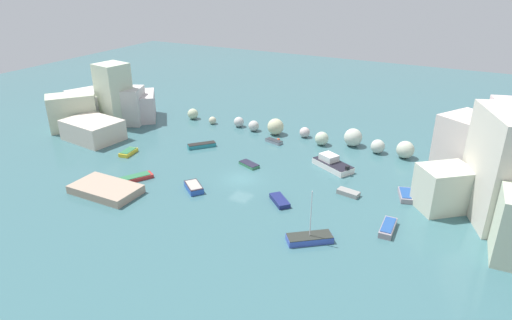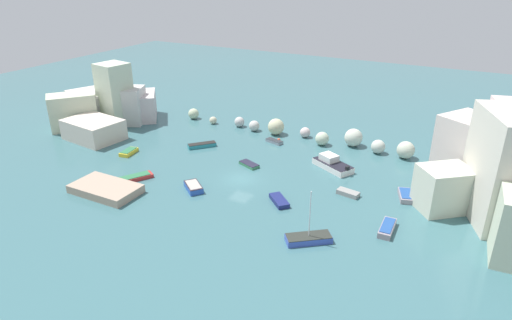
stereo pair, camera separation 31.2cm
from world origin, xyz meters
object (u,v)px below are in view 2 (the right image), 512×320
at_px(moored_boat_7, 129,152).
at_px(moored_boat_11, 332,164).
at_px(moored_boat_1, 249,164).
at_px(moored_boat_2, 309,238).
at_px(stone_dock, 106,189).
at_px(moored_boat_4, 348,193).
at_px(moored_boat_3, 202,145).
at_px(moored_boat_9, 406,196).
at_px(moored_boat_0, 135,178).
at_px(moored_boat_6, 193,187).
at_px(moored_boat_8, 274,141).
at_px(moored_boat_10, 387,228).
at_px(moored_boat_5, 279,201).
at_px(channel_buoy, 279,140).

distance_m(moored_boat_7, moored_boat_11, 28.15).
xyz_separation_m(moored_boat_1, moored_boat_2, (13.43, -12.65, 0.16)).
bearing_deg(moored_boat_2, stone_dock, 146.39).
relative_size(moored_boat_2, moored_boat_4, 2.03).
height_order(moored_boat_3, moored_boat_9, moored_boat_9).
height_order(moored_boat_0, moored_boat_6, moored_boat_6).
distance_m(moored_boat_1, moored_boat_8, 9.06).
relative_size(stone_dock, moored_boat_10, 2.20).
relative_size(moored_boat_4, moored_boat_7, 0.89).
height_order(moored_boat_6, moored_boat_7, moored_boat_6).
relative_size(moored_boat_0, moored_boat_8, 1.58).
relative_size(moored_boat_7, moored_boat_11, 0.50).
relative_size(moored_boat_1, moored_boat_3, 0.82).
xyz_separation_m(stone_dock, moored_boat_5, (18.87, 7.26, -0.22)).
relative_size(stone_dock, moored_boat_8, 2.74).
xyz_separation_m(moored_boat_1, moored_boat_5, (7.71, -7.09, 0.05)).
bearing_deg(moored_boat_0, moored_boat_4, 138.93).
bearing_deg(moored_boat_6, stone_dock, 70.66).
xyz_separation_m(moored_boat_5, moored_boat_6, (-10.26, -1.91, 0.11)).
bearing_deg(moored_boat_1, moored_boat_7, 36.40).
relative_size(moored_boat_1, moored_boat_5, 0.98).
bearing_deg(moored_boat_3, moored_boat_2, -82.37).
xyz_separation_m(moored_boat_7, moored_boat_9, (36.91, 4.99, 0.03)).
relative_size(channel_buoy, moored_boat_0, 0.12).
relative_size(stone_dock, moored_boat_0, 1.74).
relative_size(moored_boat_10, moored_boat_11, 0.60).
bearing_deg(moored_boat_0, channel_buoy, -177.32).
bearing_deg(moored_boat_10, moored_boat_3, -110.25).
height_order(channel_buoy, moored_boat_11, moored_boat_11).
relative_size(moored_boat_1, moored_boat_10, 0.86).
relative_size(moored_boat_2, moored_boat_10, 1.51).
height_order(channel_buoy, moored_boat_7, moored_boat_7).
height_order(moored_boat_1, moored_boat_9, moored_boat_9).
bearing_deg(moored_boat_10, moored_boat_0, -85.96).
distance_m(channel_buoy, moored_boat_8, 0.80).
height_order(moored_boat_3, moored_boat_6, moored_boat_6).
bearing_deg(stone_dock, moored_boat_5, 21.06).
height_order(moored_boat_6, moored_boat_9, moored_boat_6).
bearing_deg(channel_buoy, moored_boat_3, -141.17).
bearing_deg(moored_boat_10, moored_boat_1, -111.76).
bearing_deg(channel_buoy, moored_boat_10, -40.41).
distance_m(moored_boat_3, moored_boat_5, 19.48).
relative_size(moored_boat_4, moored_boat_10, 0.74).
distance_m(moored_boat_6, moored_boat_11, 18.33).
bearing_deg(moored_boat_10, moored_boat_2, -50.65).
bearing_deg(moored_boat_4, moored_boat_3, -0.49).
relative_size(channel_buoy, moored_boat_2, 0.10).
bearing_deg(moored_boat_8, moored_boat_3, 53.81).
relative_size(moored_boat_3, moored_boat_7, 1.27).
distance_m(moored_boat_0, moored_boat_9, 32.45).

